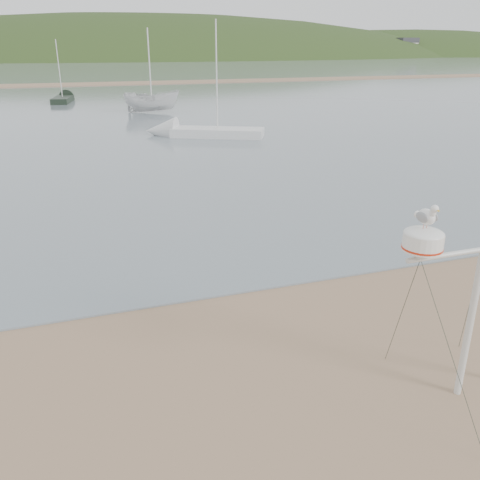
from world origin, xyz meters
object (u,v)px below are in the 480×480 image
object	(u,v)px
boat_white	(151,84)
sailboat_dark_mid	(65,98)
mast_rig	(469,326)
sailboat_white_near	(187,132)

from	to	relation	value
boat_white	sailboat_dark_mid	distance (m)	13.65
sailboat_dark_mid	mast_rig	bearing A→B (deg)	-84.36
mast_rig	boat_white	bearing A→B (deg)	87.51
boat_white	sailboat_white_near	distance (m)	12.06
mast_rig	sailboat_dark_mid	bearing A→B (deg)	95.64
mast_rig	sailboat_white_near	bearing A→B (deg)	86.34
boat_white	sailboat_dark_mid	world-z (taller)	sailboat_dark_mid
mast_rig	sailboat_dark_mid	distance (m)	48.81
boat_white	sailboat_dark_mid	size ratio (longest dim) A/B	0.72
boat_white	sailboat_dark_mid	bearing A→B (deg)	44.73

